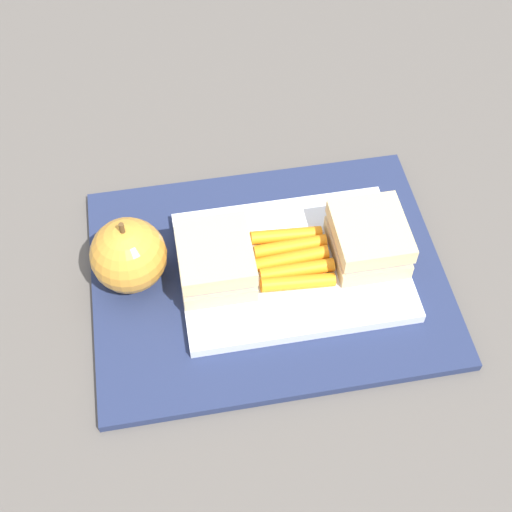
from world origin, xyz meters
name	(u,v)px	position (x,y,z in m)	size (l,w,h in m)	color
ground_plane	(268,278)	(0.00, 0.00, 0.00)	(2.40, 2.40, 0.00)	#56514C
lunchbag_mat	(268,275)	(0.00, 0.00, 0.01)	(0.36, 0.28, 0.01)	navy
food_tray	(292,266)	(-0.03, 0.00, 0.02)	(0.23, 0.17, 0.01)	white
sandwich_half_left	(369,239)	(-0.10, 0.00, 0.04)	(0.07, 0.08, 0.04)	#DBC189
sandwich_half_right	(216,261)	(0.05, 0.00, 0.04)	(0.07, 0.08, 0.04)	#DBC189
carrot_sticks_bundle	(293,258)	(-0.03, 0.00, 0.03)	(0.08, 0.07, 0.02)	orange
apple	(129,255)	(0.14, -0.02, 0.05)	(0.08, 0.08, 0.09)	gold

